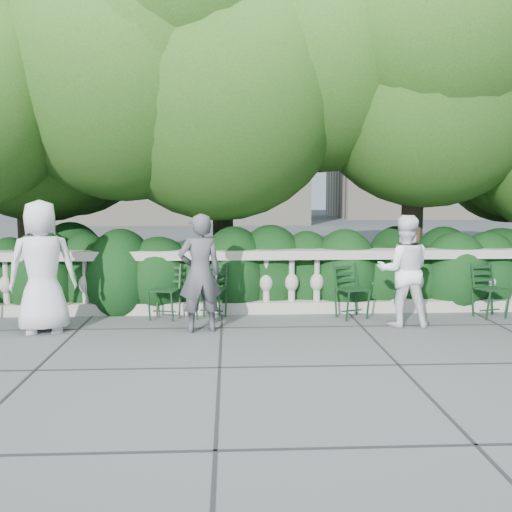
{
  "coord_description": "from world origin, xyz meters",
  "views": [
    {
      "loc": [
        -0.39,
        -7.09,
        1.96
      ],
      "look_at": [
        0.0,
        1.0,
        1.0
      ],
      "focal_mm": 40.0,
      "sensor_mm": 36.0,
      "label": 1
    }
  ],
  "objects_px": {
    "chair_a": "(162,321)",
    "person_casual_man": "(404,271)",
    "chair_e": "(496,320)",
    "person_businessman": "(42,267)",
    "person_woman_grey": "(200,273)",
    "chair_d": "(357,320)",
    "chair_c": "(208,320)"
  },
  "relations": [
    {
      "from": "chair_a",
      "to": "person_casual_man",
      "type": "relative_size",
      "value": 0.53
    },
    {
      "from": "chair_e",
      "to": "person_businessman",
      "type": "relative_size",
      "value": 0.46
    },
    {
      "from": "person_casual_man",
      "to": "person_woman_grey",
      "type": "bearing_deg",
      "value": 11.16
    },
    {
      "from": "person_woman_grey",
      "to": "person_casual_man",
      "type": "relative_size",
      "value": 1.02
    },
    {
      "from": "chair_a",
      "to": "person_businessman",
      "type": "xyz_separation_m",
      "value": [
        -1.52,
        -0.57,
        0.91
      ]
    },
    {
      "from": "chair_e",
      "to": "person_woman_grey",
      "type": "relative_size",
      "value": 0.52
    },
    {
      "from": "chair_d",
      "to": "chair_e",
      "type": "xyz_separation_m",
      "value": [
        2.1,
        -0.06,
        0.0
      ]
    },
    {
      "from": "person_casual_man",
      "to": "chair_e",
      "type": "bearing_deg",
      "value": -162.59
    },
    {
      "from": "chair_c",
      "to": "chair_e",
      "type": "height_order",
      "value": "same"
    },
    {
      "from": "chair_d",
      "to": "person_casual_man",
      "type": "relative_size",
      "value": 0.53
    },
    {
      "from": "chair_d",
      "to": "chair_c",
      "type": "bearing_deg",
      "value": 157.28
    },
    {
      "from": "chair_c",
      "to": "chair_e",
      "type": "xyz_separation_m",
      "value": [
        4.32,
        -0.16,
        0.0
      ]
    },
    {
      "from": "chair_c",
      "to": "chair_e",
      "type": "bearing_deg",
      "value": 14.83
    },
    {
      "from": "person_businessman",
      "to": "person_woman_grey",
      "type": "distance_m",
      "value": 2.14
    },
    {
      "from": "chair_d",
      "to": "person_businessman",
      "type": "height_order",
      "value": "person_businessman"
    },
    {
      "from": "chair_a",
      "to": "chair_d",
      "type": "bearing_deg",
      "value": 12.57
    },
    {
      "from": "chair_e",
      "to": "person_businessman",
      "type": "height_order",
      "value": "person_businessman"
    },
    {
      "from": "person_woman_grey",
      "to": "chair_d",
      "type": "bearing_deg",
      "value": 179.79
    },
    {
      "from": "chair_d",
      "to": "person_businessman",
      "type": "relative_size",
      "value": 0.46
    },
    {
      "from": "chair_a",
      "to": "chair_c",
      "type": "xyz_separation_m",
      "value": [
        0.7,
        0.02,
        0.0
      ]
    },
    {
      "from": "person_casual_man",
      "to": "person_businessman",
      "type": "bearing_deg",
      "value": 8.61
    },
    {
      "from": "person_businessman",
      "to": "chair_c",
      "type": "bearing_deg",
      "value": -179.61
    },
    {
      "from": "chair_a",
      "to": "person_woman_grey",
      "type": "relative_size",
      "value": 0.52
    },
    {
      "from": "chair_a",
      "to": "chair_c",
      "type": "height_order",
      "value": "same"
    },
    {
      "from": "chair_c",
      "to": "chair_d",
      "type": "distance_m",
      "value": 2.22
    },
    {
      "from": "chair_c",
      "to": "chair_e",
      "type": "relative_size",
      "value": 1.0
    },
    {
      "from": "chair_a",
      "to": "chair_e",
      "type": "height_order",
      "value": "same"
    },
    {
      "from": "chair_c",
      "to": "person_woman_grey",
      "type": "height_order",
      "value": "person_woman_grey"
    },
    {
      "from": "chair_d",
      "to": "chair_a",
      "type": "bearing_deg",
      "value": 158.19
    },
    {
      "from": "chair_c",
      "to": "person_casual_man",
      "type": "distance_m",
      "value": 2.94
    },
    {
      "from": "chair_a",
      "to": "chair_e",
      "type": "xyz_separation_m",
      "value": [
        5.02,
        -0.14,
        0.0
      ]
    },
    {
      "from": "person_woman_grey",
      "to": "chair_a",
      "type": "bearing_deg",
      "value": -59.93
    }
  ]
}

